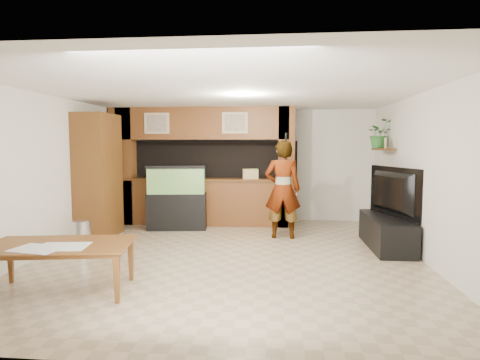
# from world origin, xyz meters

# --- Properties ---
(floor) EXTENTS (6.50, 6.50, 0.00)m
(floor) POSITION_xyz_m (0.00, 0.00, 0.00)
(floor) COLOR tan
(floor) RESTS_ON ground
(ceiling) EXTENTS (6.50, 6.50, 0.00)m
(ceiling) POSITION_xyz_m (0.00, 0.00, 2.60)
(ceiling) COLOR white
(ceiling) RESTS_ON wall_back
(wall_back) EXTENTS (6.00, 0.00, 6.00)m
(wall_back) POSITION_xyz_m (0.00, 3.25, 1.30)
(wall_back) COLOR beige
(wall_back) RESTS_ON floor
(wall_left) EXTENTS (0.00, 6.50, 6.50)m
(wall_left) POSITION_xyz_m (-3.00, 0.00, 1.30)
(wall_left) COLOR beige
(wall_left) RESTS_ON floor
(wall_right) EXTENTS (0.00, 6.50, 6.50)m
(wall_right) POSITION_xyz_m (3.00, 0.00, 1.30)
(wall_right) COLOR beige
(wall_right) RESTS_ON floor
(partition) EXTENTS (4.20, 0.99, 2.60)m
(partition) POSITION_xyz_m (-0.95, 2.64, 1.31)
(partition) COLOR brown
(partition) RESTS_ON floor
(wall_clock) EXTENTS (0.05, 0.25, 0.25)m
(wall_clock) POSITION_xyz_m (-2.97, 1.00, 1.90)
(wall_clock) COLOR black
(wall_clock) RESTS_ON wall_left
(wall_shelf) EXTENTS (0.25, 0.90, 0.04)m
(wall_shelf) POSITION_xyz_m (2.85, 1.95, 1.70)
(wall_shelf) COLOR brown
(wall_shelf) RESTS_ON wall_right
(pantry_cabinet) EXTENTS (0.59, 0.97, 2.38)m
(pantry_cabinet) POSITION_xyz_m (-2.70, 1.16, 1.19)
(pantry_cabinet) COLOR brown
(pantry_cabinet) RESTS_ON floor
(trash_can) EXTENTS (0.30, 0.30, 0.55)m
(trash_can) POSITION_xyz_m (-2.43, -0.10, 0.28)
(trash_can) COLOR #B2B2B7
(trash_can) RESTS_ON floor
(aquarium) EXTENTS (1.22, 0.46, 1.36)m
(aquarium) POSITION_xyz_m (-1.35, 1.95, 0.66)
(aquarium) COLOR black
(aquarium) RESTS_ON floor
(tv_stand) EXTENTS (0.60, 1.64, 0.55)m
(tv_stand) POSITION_xyz_m (2.65, 0.77, 0.27)
(tv_stand) COLOR black
(tv_stand) RESTS_ON floor
(television) EXTENTS (0.63, 1.48, 0.86)m
(television) POSITION_xyz_m (2.65, 0.77, 0.98)
(television) COLOR black
(television) RESTS_ON tv_stand
(photo_frame) EXTENTS (0.05, 0.16, 0.21)m
(photo_frame) POSITION_xyz_m (2.85, 1.78, 1.82)
(photo_frame) COLOR tan
(photo_frame) RESTS_ON wall_shelf
(potted_plant) EXTENTS (0.61, 0.56, 0.58)m
(potted_plant) POSITION_xyz_m (2.82, 2.14, 2.01)
(potted_plant) COLOR #2B6C2B
(potted_plant) RESTS_ON wall_shelf
(person) EXTENTS (0.69, 0.45, 1.87)m
(person) POSITION_xyz_m (0.86, 1.36, 0.94)
(person) COLOR tan
(person) RESTS_ON floor
(microphone) EXTENTS (0.04, 0.11, 0.17)m
(microphone) POSITION_xyz_m (0.91, 1.20, 1.92)
(microphone) COLOR black
(microphone) RESTS_ON person
(dining_table) EXTENTS (1.83, 1.21, 0.60)m
(dining_table) POSITION_xyz_m (-1.85, -1.81, 0.30)
(dining_table) COLOR brown
(dining_table) RESTS_ON floor
(newspaper_a) EXTENTS (0.61, 0.48, 0.01)m
(newspaper_a) POSITION_xyz_m (-1.73, -1.91, 0.60)
(newspaper_a) COLOR silver
(newspaper_a) RESTS_ON dining_table
(newspaper_b) EXTENTS (0.60, 0.48, 0.01)m
(newspaper_b) POSITION_xyz_m (-1.97, -2.03, 0.60)
(newspaper_b) COLOR silver
(newspaper_b) RESTS_ON dining_table
(counter_box) EXTENTS (0.36, 0.28, 0.22)m
(counter_box) POSITION_xyz_m (0.17, 2.45, 1.15)
(counter_box) COLOR tan
(counter_box) RESTS_ON partition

